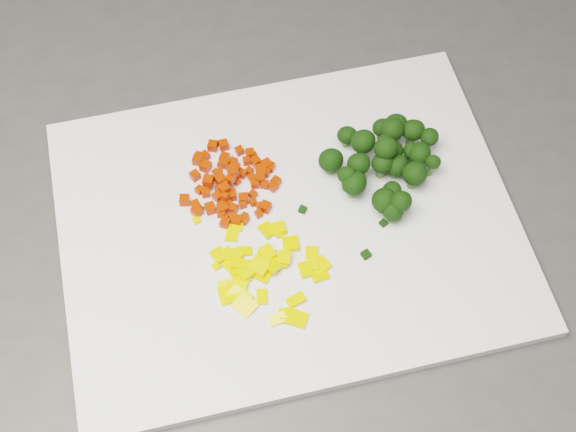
% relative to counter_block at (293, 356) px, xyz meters
% --- Properties ---
extents(counter_block, '(1.07, 0.83, 0.90)m').
position_rel_counter_block_xyz_m(counter_block, '(0.00, 0.00, 0.00)').
color(counter_block, '#41413F').
rests_on(counter_block, ground).
extents(cutting_board, '(0.58, 0.53, 0.01)m').
position_rel_counter_block_xyz_m(cutting_board, '(-0.00, -0.02, 0.46)').
color(cutting_board, white).
rests_on(cutting_board, counter_block).
extents(carrot_pile, '(0.11, 0.11, 0.03)m').
position_rel_counter_block_xyz_m(carrot_pile, '(-0.08, 0.01, 0.48)').
color(carrot_pile, red).
rests_on(carrot_pile, cutting_board).
extents(pepper_pile, '(0.12, 0.12, 0.02)m').
position_rel_counter_block_xyz_m(pepper_pile, '(-0.02, -0.08, 0.47)').
color(pepper_pile, yellow).
rests_on(pepper_pile, cutting_board).
extents(broccoli_pile, '(0.13, 0.13, 0.06)m').
position_rel_counter_block_xyz_m(broccoli_pile, '(0.08, 0.06, 0.49)').
color(broccoli_pile, black).
rests_on(broccoli_pile, cutting_board).
extents(carrot_cube_0, '(0.01, 0.01, 0.01)m').
position_rel_counter_block_xyz_m(carrot_cube_0, '(-0.04, -0.01, 0.47)').
color(carrot_cube_0, red).
rests_on(carrot_cube_0, carrot_pile).
extents(carrot_cube_1, '(0.01, 0.01, 0.01)m').
position_rel_counter_block_xyz_m(carrot_cube_1, '(-0.05, -0.03, 0.47)').
color(carrot_cube_1, red).
rests_on(carrot_cube_1, carrot_pile).
extents(carrot_cube_2, '(0.01, 0.01, 0.01)m').
position_rel_counter_block_xyz_m(carrot_cube_2, '(-0.04, 0.03, 0.47)').
color(carrot_cube_2, red).
rests_on(carrot_cube_2, carrot_pile).
extents(carrot_cube_3, '(0.01, 0.01, 0.01)m').
position_rel_counter_block_xyz_m(carrot_cube_3, '(-0.03, 0.04, 0.47)').
color(carrot_cube_3, red).
rests_on(carrot_cube_3, carrot_pile).
extents(carrot_cube_4, '(0.01, 0.01, 0.01)m').
position_rel_counter_block_xyz_m(carrot_cube_4, '(-0.07, -0.04, 0.47)').
color(carrot_cube_4, red).
rests_on(carrot_cube_4, carrot_pile).
extents(carrot_cube_5, '(0.01, 0.01, 0.01)m').
position_rel_counter_block_xyz_m(carrot_cube_5, '(-0.09, 0.01, 0.48)').
color(carrot_cube_5, red).
rests_on(carrot_cube_5, carrot_pile).
extents(carrot_cube_6, '(0.01, 0.01, 0.01)m').
position_rel_counter_block_xyz_m(carrot_cube_6, '(-0.07, -0.00, 0.47)').
color(carrot_cube_6, red).
rests_on(carrot_cube_6, carrot_pile).
extents(carrot_cube_7, '(0.01, 0.01, 0.01)m').
position_rel_counter_block_xyz_m(carrot_cube_7, '(-0.09, 0.03, 0.47)').
color(carrot_cube_7, red).
rests_on(carrot_cube_7, carrot_pile).
extents(carrot_cube_8, '(0.01, 0.01, 0.01)m').
position_rel_counter_block_xyz_m(carrot_cube_8, '(-0.07, 0.03, 0.47)').
color(carrot_cube_8, red).
rests_on(carrot_cube_8, carrot_pile).
extents(carrot_cube_9, '(0.01, 0.01, 0.01)m').
position_rel_counter_block_xyz_m(carrot_cube_9, '(-0.11, 0.02, 0.47)').
color(carrot_cube_9, red).
rests_on(carrot_cube_9, carrot_pile).
extents(carrot_cube_10, '(0.01, 0.01, 0.01)m').
position_rel_counter_block_xyz_m(carrot_cube_10, '(-0.04, 0.03, 0.47)').
color(carrot_cube_10, red).
rests_on(carrot_cube_10, carrot_pile).
extents(carrot_cube_11, '(0.01, 0.01, 0.01)m').
position_rel_counter_block_xyz_m(carrot_cube_11, '(-0.05, 0.02, 0.47)').
color(carrot_cube_11, red).
rests_on(carrot_cube_11, carrot_pile).
extents(carrot_cube_12, '(0.01, 0.01, 0.01)m').
position_rel_counter_block_xyz_m(carrot_cube_12, '(-0.09, 0.06, 0.47)').
color(carrot_cube_12, red).
rests_on(carrot_cube_12, carrot_pile).
extents(carrot_cube_13, '(0.01, 0.01, 0.01)m').
position_rel_counter_block_xyz_m(carrot_cube_13, '(-0.11, 0.04, 0.47)').
color(carrot_cube_13, red).
rests_on(carrot_cube_13, carrot_pile).
extents(carrot_cube_14, '(0.01, 0.01, 0.01)m').
position_rel_counter_block_xyz_m(carrot_cube_14, '(-0.12, -0.02, 0.47)').
color(carrot_cube_14, red).
rests_on(carrot_cube_14, carrot_pile).
extents(carrot_cube_15, '(0.01, 0.01, 0.01)m').
position_rel_counter_block_xyz_m(carrot_cube_15, '(-0.07, 0.06, 0.47)').
color(carrot_cube_15, red).
rests_on(carrot_cube_15, carrot_pile).
extents(carrot_cube_16, '(0.01, 0.01, 0.01)m').
position_rel_counter_block_xyz_m(carrot_cube_16, '(-0.05, -0.01, 0.47)').
color(carrot_cube_16, red).
rests_on(carrot_cube_16, carrot_pile).
extents(carrot_cube_17, '(0.01, 0.01, 0.01)m').
position_rel_counter_block_xyz_m(carrot_cube_17, '(-0.09, 0.02, 0.47)').
color(carrot_cube_17, red).
rests_on(carrot_cube_17, carrot_pile).
extents(carrot_cube_18, '(0.01, 0.01, 0.01)m').
position_rel_counter_block_xyz_m(carrot_cube_18, '(-0.07, -0.01, 0.48)').
color(carrot_cube_18, red).
rests_on(carrot_cube_18, carrot_pile).
extents(carrot_cube_19, '(0.01, 0.01, 0.01)m').
position_rel_counter_block_xyz_m(carrot_cube_19, '(-0.04, -0.02, 0.47)').
color(carrot_cube_19, red).
rests_on(carrot_cube_19, carrot_pile).
extents(carrot_cube_20, '(0.01, 0.01, 0.01)m').
position_rel_counter_block_xyz_m(carrot_cube_20, '(-0.03, 0.02, 0.47)').
color(carrot_cube_20, red).
rests_on(carrot_cube_20, carrot_pile).
extents(carrot_cube_21, '(0.01, 0.01, 0.01)m').
position_rel_counter_block_xyz_m(carrot_cube_21, '(-0.04, 0.03, 0.47)').
color(carrot_cube_21, red).
rests_on(carrot_cube_21, carrot_pile).
extents(carrot_cube_22, '(0.01, 0.01, 0.01)m').
position_rel_counter_block_xyz_m(carrot_cube_22, '(-0.07, -0.01, 0.47)').
color(carrot_cube_22, red).
rests_on(carrot_cube_22, carrot_pile).
extents(carrot_cube_23, '(0.01, 0.01, 0.01)m').
position_rel_counter_block_xyz_m(carrot_cube_23, '(-0.06, 0.05, 0.47)').
color(carrot_cube_23, red).
rests_on(carrot_cube_23, carrot_pile).
extents(carrot_cube_24, '(0.01, 0.01, 0.01)m').
position_rel_counter_block_xyz_m(carrot_cube_24, '(-0.10, -0.00, 0.47)').
color(carrot_cube_24, red).
rests_on(carrot_cube_24, carrot_pile).
extents(carrot_cube_25, '(0.01, 0.01, 0.01)m').
position_rel_counter_block_xyz_m(carrot_cube_25, '(-0.06, -0.03, 0.47)').
color(carrot_cube_25, red).
rests_on(carrot_cube_25, carrot_pile).
extents(carrot_cube_26, '(0.01, 0.01, 0.01)m').
position_rel_counter_block_xyz_m(carrot_cube_26, '(-0.10, 0.06, 0.47)').
color(carrot_cube_26, red).
rests_on(carrot_cube_26, carrot_pile).
extents(carrot_cube_27, '(0.01, 0.01, 0.01)m').
position_rel_counter_block_xyz_m(carrot_cube_27, '(-0.06, 0.04, 0.47)').
color(carrot_cube_27, red).
rests_on(carrot_cube_27, carrot_pile).
extents(carrot_cube_28, '(0.01, 0.01, 0.01)m').
position_rel_counter_block_xyz_m(carrot_cube_28, '(-0.08, 0.00, 0.47)').
color(carrot_cube_28, red).
rests_on(carrot_cube_28, carrot_pile).
extents(carrot_cube_29, '(0.01, 0.01, 0.01)m').
position_rel_counter_block_xyz_m(carrot_cube_29, '(-0.11, 0.04, 0.47)').
color(carrot_cube_29, red).
rests_on(carrot_cube_29, carrot_pile).
extents(carrot_cube_30, '(0.01, 0.01, 0.01)m').
position_rel_counter_block_xyz_m(carrot_cube_30, '(-0.04, 0.02, 0.47)').
color(carrot_cube_30, red).
rests_on(carrot_cube_30, carrot_pile).
extents(carrot_cube_31, '(0.01, 0.01, 0.01)m').
position_rel_counter_block_xyz_m(carrot_cube_31, '(-0.05, 0.00, 0.47)').
color(carrot_cube_31, red).
rests_on(carrot_cube_31, carrot_pile).
extents(carrot_cube_32, '(0.01, 0.01, 0.01)m').
position_rel_counter_block_xyz_m(carrot_cube_32, '(-0.05, 0.04, 0.47)').
color(carrot_cube_32, red).
rests_on(carrot_cube_32, carrot_pile).
extents(carrot_cube_33, '(0.01, 0.01, 0.01)m').
position_rel_counter_block_xyz_m(carrot_cube_33, '(-0.11, 0.04, 0.47)').
color(carrot_cube_33, red).
rests_on(carrot_cube_33, carrot_pile).
extents(carrot_cube_34, '(0.01, 0.01, 0.01)m').
position_rel_counter_block_xyz_m(carrot_cube_34, '(-0.10, -0.00, 0.47)').
color(carrot_cube_34, red).
rests_on(carrot_cube_34, carrot_pile).
extents(carrot_cube_35, '(0.01, 0.01, 0.01)m').
position_rel_counter_block_xyz_m(carrot_cube_35, '(-0.07, 0.04, 0.47)').
color(carrot_cube_35, red).
rests_on(carrot_cube_35, carrot_pile).
extents(carrot_cube_36, '(0.01, 0.01, 0.01)m').
position_rel_counter_block_xyz_m(carrot_cube_36, '(-0.07, -0.02, 0.47)').
color(carrot_cube_36, red).
rests_on(carrot_cube_36, carrot_pile).
extents(carrot_cube_37, '(0.01, 0.01, 0.01)m').
position_rel_counter_block_xyz_m(carrot_cube_37, '(-0.07, 0.01, 0.48)').
color(carrot_cube_37, red).
rests_on(carrot_cube_37, carrot_pile).
extents(carrot_cube_38, '(0.01, 0.01, 0.01)m').
position_rel_counter_block_xyz_m(carrot_cube_38, '(-0.09, -0.02, 0.47)').
color(carrot_cube_38, red).
rests_on(carrot_cube_38, carrot_pile).
extents(carrot_cube_39, '(0.01, 0.01, 0.01)m').
position_rel_counter_block_xyz_m(carrot_cube_39, '(-0.08, 0.01, 0.47)').
color(carrot_cube_39, red).
rests_on(carrot_cube_39, carrot_pile).
extents(carrot_cube_40, '(0.01, 0.01, 0.01)m').
position_rel_counter_block_xyz_m(carrot_cube_40, '(-0.07, -0.03, 0.47)').
color(carrot_cube_40, red).
rests_on(carrot_cube_40, carrot_pile).
extents(carrot_cube_41, '(0.01, 0.01, 0.01)m').
position_rel_counter_block_xyz_m(carrot_cube_41, '(-0.02, 0.02, 0.47)').
color(carrot_cube_41, red).
rests_on(carrot_cube_41, carrot_pile).
extents(carrot_cube_42, '(0.01, 0.01, 0.01)m').
position_rel_counter_block_xyz_m(carrot_cube_42, '(-0.08, -0.00, 0.48)').
color(carrot_cube_42, red).
rests_on(carrot_cube_42, carrot_pile).
extents(carrot_cube_43, '(0.01, 0.01, 0.01)m').
position_rel_counter_block_xyz_m(carrot_cube_43, '(-0.11, 0.04, 0.47)').
color(carrot_cube_43, red).
rests_on(carrot_cube_43, carrot_pile).
extents(carrot_cube_44, '(0.01, 0.01, 0.01)m').
position_rel_counter_block_xyz_m(carrot_cube_44, '(-0.04, -0.01, 0.47)').
color(carrot_cube_44, red).
rests_on(carrot_cube_44, carrot_pile).
extents(carrot_cube_45, '(0.01, 0.01, 0.01)m').
position_rel_counter_block_xyz_m(carrot_cube_45, '(-0.04, 0.02, 0.47)').
color(carrot_cube_45, red).
rests_on(carrot_cube_45, carrot_pile).
extents(carrot_cube_46, '(0.01, 0.01, 0.01)m').
position_rel_counter_block_xyz_m(carrot_cube_46, '(-0.10, 0.03, 0.47)').
color(carrot_cube_46, red).
rests_on(carrot_cube_46, carrot_pile).
extents(carrot_cube_47, '(0.01, 0.01, 0.01)m').
position_rel_counter_block_xyz_m(carrot_cube_47, '(-0.08, 0.01, 0.47)').
color(carrot_cube_47, red).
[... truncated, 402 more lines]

